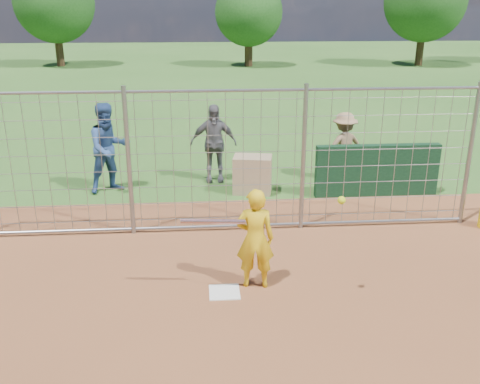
{
  "coord_description": "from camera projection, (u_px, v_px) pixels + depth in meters",
  "views": [
    {
      "loc": [
        -0.3,
        -6.82,
        3.87
      ],
      "look_at": [
        0.3,
        0.8,
        1.15
      ],
      "focal_mm": 40.0,
      "sensor_mm": 36.0,
      "label": 1
    }
  ],
  "objects": [
    {
      "name": "ground",
      "position": [
        224.0,
        286.0,
        7.73
      ],
      "size": [
        100.0,
        100.0,
        0.0
      ],
      "primitive_type": "plane",
      "color": "#2D591E",
      "rests_on": "ground"
    },
    {
      "name": "home_plate",
      "position": [
        224.0,
        292.0,
        7.54
      ],
      "size": [
        0.43,
        0.43,
        0.02
      ],
      "primitive_type": "cube",
      "color": "silver",
      "rests_on": "ground"
    },
    {
      "name": "dugout_wall",
      "position": [
        377.0,
        170.0,
        11.18
      ],
      "size": [
        2.6,
        0.2,
        1.1
      ],
      "primitive_type": "cube",
      "color": "#11381E",
      "rests_on": "ground"
    },
    {
      "name": "batter",
      "position": [
        255.0,
        239.0,
        7.49
      ],
      "size": [
        0.57,
        0.4,
        1.48
      ],
      "primitive_type": "imported",
      "rotation": [
        0.0,
        0.0,
        3.05
      ],
      "color": "gold",
      "rests_on": "ground"
    },
    {
      "name": "bystander_a",
      "position": [
        109.0,
        148.0,
        11.3
      ],
      "size": [
        1.17,
        1.09,
        1.92
      ],
      "primitive_type": "imported",
      "rotation": [
        0.0,
        0.0,
        0.51
      ],
      "color": "navy",
      "rests_on": "ground"
    },
    {
      "name": "bystander_b",
      "position": [
        214.0,
        143.0,
        11.99
      ],
      "size": [
        1.05,
        0.46,
        1.77
      ],
      "primitive_type": "imported",
      "rotation": [
        0.0,
        0.0,
        -0.03
      ],
      "color": "#57575C",
      "rests_on": "ground"
    },
    {
      "name": "bystander_c",
      "position": [
        344.0,
        147.0,
        12.08
      ],
      "size": [
        1.11,
        0.78,
        1.57
      ],
      "primitive_type": "imported",
      "rotation": [
        0.0,
        0.0,
        3.35
      ],
      "color": "#997653",
      "rests_on": "ground"
    },
    {
      "name": "equipment_bin",
      "position": [
        252.0,
        174.0,
        11.41
      ],
      "size": [
        0.89,
        0.69,
        0.8
      ],
      "primitive_type": "cube",
      "rotation": [
        0.0,
        0.0,
        -0.19
      ],
      "color": "tan",
      "rests_on": "ground"
    },
    {
      "name": "equipment_in_play",
      "position": [
        243.0,
        216.0,
        7.0
      ],
      "size": [
        2.12,
        0.4,
        0.43
      ],
      "color": "silver",
      "rests_on": "ground"
    },
    {
      "name": "backstop_fence",
      "position": [
        217.0,
        163.0,
        9.18
      ],
      "size": [
        9.08,
        0.08,
        2.6
      ],
      "color": "gray",
      "rests_on": "ground"
    },
    {
      "name": "tree_line",
      "position": [
        251.0,
        5.0,
        33.13
      ],
      "size": [
        44.66,
        6.72,
        6.48
      ],
      "color": "#3F2B19",
      "rests_on": "ground"
    }
  ]
}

